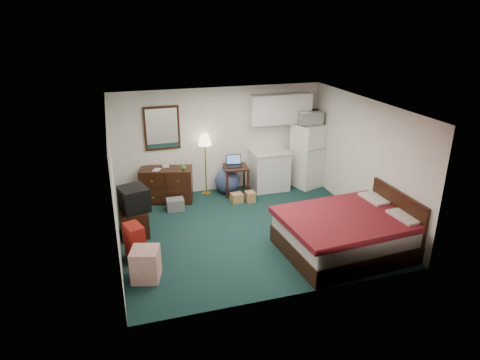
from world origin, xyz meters
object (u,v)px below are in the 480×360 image
object	(u,v)px
desk	(236,180)
bed	(346,234)
kitchen_counter	(270,171)
tv_stand	(134,223)
floor_lamp	(206,165)
fridge	(308,155)
suitcase	(135,242)
dresser	(167,185)

from	to	relation	value
desk	bed	xyz separation A→B (m)	(1.15, -3.13, 0.00)
kitchen_counter	bed	world-z (taller)	kitchen_counter
kitchen_counter	tv_stand	size ratio (longest dim) A/B	1.65
bed	tv_stand	bearing A→B (deg)	150.33
floor_lamp	fridge	world-z (taller)	fridge
fridge	bed	xyz separation A→B (m)	(-0.71, -3.16, -0.43)
tv_stand	suitcase	size ratio (longest dim) A/B	0.86
desk	suitcase	world-z (taller)	desk
dresser	tv_stand	size ratio (longest dim) A/B	2.04
kitchen_counter	suitcase	world-z (taller)	kitchen_counter
floor_lamp	desk	bearing A→B (deg)	-18.10
fridge	tv_stand	size ratio (longest dim) A/B	2.77
floor_lamp	kitchen_counter	size ratio (longest dim) A/B	1.57
suitcase	fridge	bearing A→B (deg)	10.05
kitchen_counter	fridge	xyz separation A→B (m)	(0.98, -0.06, 0.32)
floor_lamp	desk	distance (m)	0.81
floor_lamp	suitcase	xyz separation A→B (m)	(-1.84, -2.52, -0.40)
desk	tv_stand	size ratio (longest dim) A/B	1.23
tv_stand	desk	bearing A→B (deg)	26.90
kitchen_counter	tv_stand	xyz separation A→B (m)	(-3.36, -1.47, -0.21)
tv_stand	suitcase	xyz separation A→B (m)	(-0.04, -0.91, 0.07)
suitcase	kitchen_counter	bearing A→B (deg)	17.10
floor_lamp	suitcase	world-z (taller)	floor_lamp
dresser	desk	world-z (taller)	dresser
tv_stand	suitcase	distance (m)	0.91
tv_stand	suitcase	world-z (taller)	suitcase
dresser	fridge	xyz separation A→B (m)	(3.49, -0.05, 0.39)
floor_lamp	kitchen_counter	world-z (taller)	floor_lamp
bed	dresser	bearing A→B (deg)	127.05
floor_lamp	tv_stand	world-z (taller)	floor_lamp
desk	kitchen_counter	xyz separation A→B (m)	(0.89, 0.08, 0.12)
tv_stand	suitcase	bearing A→B (deg)	-95.02
kitchen_counter	suitcase	size ratio (longest dim) A/B	1.41
dresser	tv_stand	xyz separation A→B (m)	(-0.84, -1.46, -0.14)
dresser	bed	bearing A→B (deg)	-34.59
desk	dresser	bearing A→B (deg)	-176.02
dresser	bed	distance (m)	4.25
kitchen_counter	bed	distance (m)	3.23
dresser	bed	size ratio (longest dim) A/B	0.53
tv_stand	dresser	bearing A→B (deg)	57.63
desk	tv_stand	world-z (taller)	desk
dresser	tv_stand	distance (m)	1.69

